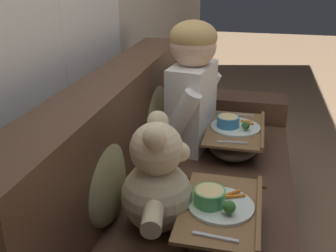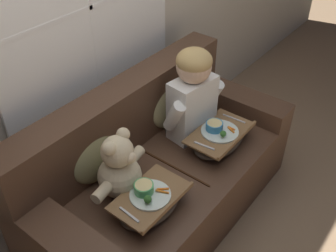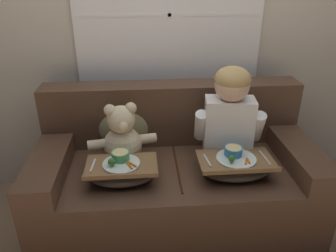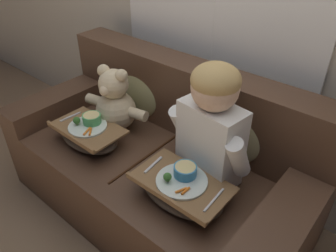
{
  "view_description": "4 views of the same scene",
  "coord_description": "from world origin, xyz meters",
  "px_view_note": "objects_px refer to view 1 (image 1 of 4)",
  "views": [
    {
      "loc": [
        -1.51,
        -0.26,
        1.37
      ],
      "look_at": [
        0.04,
        0.1,
        0.71
      ],
      "focal_mm": 42.0,
      "sensor_mm": 36.0,
      "label": 1
    },
    {
      "loc": [
        -1.46,
        -1.16,
        2.2
      ],
      "look_at": [
        0.08,
        0.04,
        0.7
      ],
      "focal_mm": 42.0,
      "sensor_mm": 36.0,
      "label": 2
    },
    {
      "loc": [
        -0.22,
        -1.89,
        1.67
      ],
      "look_at": [
        -0.06,
        -0.03,
        0.77
      ],
      "focal_mm": 35.0,
      "sensor_mm": 36.0,
      "label": 3
    },
    {
      "loc": [
        1.05,
        -1.09,
        1.69
      ],
      "look_at": [
        0.1,
        0.03,
        0.69
      ],
      "focal_mm": 35.0,
      "sensor_mm": 36.0,
      "label": 4
    }
  ],
  "objects_px": {
    "throw_pillow_behind_child": "(152,107)",
    "child_figure": "(193,80)",
    "teddy_bear": "(159,183)",
    "lap_tray_teddy": "(220,219)",
    "couch": "(175,204)",
    "throw_pillow_behind_teddy": "(100,173)",
    "lap_tray_child": "(235,137)"
  },
  "relations": [
    {
      "from": "throw_pillow_behind_child",
      "to": "child_figure",
      "type": "xyz_separation_m",
      "value": [
        -0.0,
        -0.21,
        0.16
      ]
    },
    {
      "from": "teddy_bear",
      "to": "lap_tray_teddy",
      "type": "xyz_separation_m",
      "value": [
        -0.0,
        -0.22,
        -0.11
      ]
    },
    {
      "from": "couch",
      "to": "throw_pillow_behind_teddy",
      "type": "xyz_separation_m",
      "value": [
        -0.36,
        0.2,
        0.33
      ]
    },
    {
      "from": "throw_pillow_behind_child",
      "to": "child_figure",
      "type": "height_order",
      "value": "child_figure"
    },
    {
      "from": "couch",
      "to": "lap_tray_child",
      "type": "relative_size",
      "value": 3.95
    },
    {
      "from": "child_figure",
      "to": "lap_tray_child",
      "type": "xyz_separation_m",
      "value": [
        -0.0,
        -0.23,
        -0.29
      ]
    },
    {
      "from": "child_figure",
      "to": "lap_tray_teddy",
      "type": "xyz_separation_m",
      "value": [
        -0.71,
        -0.23,
        -0.29
      ]
    },
    {
      "from": "teddy_bear",
      "to": "lap_tray_child",
      "type": "distance_m",
      "value": 0.75
    },
    {
      "from": "teddy_bear",
      "to": "lap_tray_teddy",
      "type": "distance_m",
      "value": 0.25
    },
    {
      "from": "lap_tray_teddy",
      "to": "throw_pillow_behind_child",
      "type": "bearing_deg",
      "value": 31.53
    },
    {
      "from": "lap_tray_child",
      "to": "throw_pillow_behind_child",
      "type": "bearing_deg",
      "value": 89.91
    },
    {
      "from": "throw_pillow_behind_child",
      "to": "throw_pillow_behind_teddy",
      "type": "xyz_separation_m",
      "value": [
        -0.71,
        0.0,
        0.0
      ]
    },
    {
      "from": "throw_pillow_behind_teddy",
      "to": "lap_tray_teddy",
      "type": "bearing_deg",
      "value": -90.08
    },
    {
      "from": "couch",
      "to": "lap_tray_teddy",
      "type": "xyz_separation_m",
      "value": [
        -0.36,
        -0.24,
        0.21
      ]
    },
    {
      "from": "throw_pillow_behind_teddy",
      "to": "teddy_bear",
      "type": "distance_m",
      "value": 0.22
    },
    {
      "from": "couch",
      "to": "throw_pillow_behind_teddy",
      "type": "relative_size",
      "value": 4.65
    },
    {
      "from": "couch",
      "to": "child_figure",
      "type": "height_order",
      "value": "child_figure"
    },
    {
      "from": "couch",
      "to": "throw_pillow_behind_teddy",
      "type": "height_order",
      "value": "couch"
    },
    {
      "from": "couch",
      "to": "teddy_bear",
      "type": "xyz_separation_m",
      "value": [
        -0.36,
        -0.02,
        0.32
      ]
    },
    {
      "from": "couch",
      "to": "child_figure",
      "type": "bearing_deg",
      "value": -1.88
    },
    {
      "from": "throw_pillow_behind_teddy",
      "to": "lap_tray_teddy",
      "type": "height_order",
      "value": "throw_pillow_behind_teddy"
    },
    {
      "from": "child_figure",
      "to": "teddy_bear",
      "type": "height_order",
      "value": "child_figure"
    },
    {
      "from": "couch",
      "to": "teddy_bear",
      "type": "bearing_deg",
      "value": -177.36
    },
    {
      "from": "couch",
      "to": "lap_tray_child",
      "type": "distance_m",
      "value": 0.48
    },
    {
      "from": "throw_pillow_behind_teddy",
      "to": "child_figure",
      "type": "relative_size",
      "value": 0.62
    },
    {
      "from": "couch",
      "to": "lap_tray_teddy",
      "type": "relative_size",
      "value": 4.27
    },
    {
      "from": "lap_tray_teddy",
      "to": "child_figure",
      "type": "bearing_deg",
      "value": 17.56
    },
    {
      "from": "lap_tray_teddy",
      "to": "teddy_bear",
      "type": "bearing_deg",
      "value": 89.57
    },
    {
      "from": "throw_pillow_behind_child",
      "to": "lap_tray_teddy",
      "type": "height_order",
      "value": "throw_pillow_behind_child"
    },
    {
      "from": "throw_pillow_behind_child",
      "to": "teddy_bear",
      "type": "bearing_deg",
      "value": -163.07
    },
    {
      "from": "throw_pillow_behind_child",
      "to": "lap_tray_teddy",
      "type": "xyz_separation_m",
      "value": [
        -0.71,
        -0.44,
        -0.13
      ]
    },
    {
      "from": "couch",
      "to": "lap_tray_teddy",
      "type": "height_order",
      "value": "couch"
    }
  ]
}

